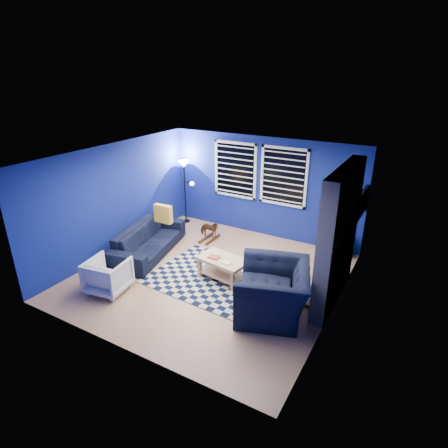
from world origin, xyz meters
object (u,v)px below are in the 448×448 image
object	(u,v)px
coffee_table	(223,264)
tv	(361,204)
cabinet	(333,243)
floor_lamp	(185,173)
armchair_bent	(108,275)
sofa	(149,240)
armchair_big	(273,291)
rocking_horse	(209,229)

from	to	relation	value
coffee_table	tv	bearing A→B (deg)	42.39
cabinet	floor_lamp	distance (m)	4.21
coffee_table	cabinet	xyz separation A→B (m)	(1.65, 2.22, -0.06)
armchair_bent	floor_lamp	bearing A→B (deg)	-87.90
sofa	armchair_bent	world-z (taller)	armchair_bent
sofa	floor_lamp	xyz separation A→B (m)	(-0.35, 2.00, 1.08)
armchair_big	rocking_horse	xyz separation A→B (m)	(-2.54, 2.00, -0.16)
armchair_bent	coffee_table	size ratio (longest dim) A/B	0.69
armchair_big	floor_lamp	size ratio (longest dim) A/B	0.79
armchair_bent	cabinet	world-z (taller)	armchair_bent
tv	rocking_horse	bearing A→B (deg)	-171.46
armchair_bent	cabinet	distance (m)	4.96
tv	floor_lamp	xyz separation A→B (m)	(-4.58, 0.20, 0.01)
armchair_bent	rocking_horse	bearing A→B (deg)	-108.26
tv	sofa	world-z (taller)	tv
armchair_big	armchair_bent	size ratio (longest dim) A/B	1.86
armchair_big	rocking_horse	distance (m)	3.23
tv	floor_lamp	distance (m)	4.58
coffee_table	cabinet	size ratio (longest dim) A/B	1.41
sofa	floor_lamp	size ratio (longest dim) A/B	1.32
tv	armchair_big	distance (m)	2.82
rocking_horse	coffee_table	bearing A→B (deg)	-147.49
sofa	armchair_bent	size ratio (longest dim) A/B	3.09
cabinet	armchair_big	bearing A→B (deg)	-115.20
armchair_big	sofa	bearing A→B (deg)	-120.55
tv	coffee_table	bearing A→B (deg)	-137.61
armchair_bent	tv	bearing A→B (deg)	-147.57
tv	coffee_table	distance (m)	3.12
armchair_big	cabinet	distance (m)	2.77
sofa	armchair_bent	xyz separation A→B (m)	(0.37, -1.62, 0.00)
sofa	floor_lamp	world-z (taller)	floor_lamp
tv	rocking_horse	size ratio (longest dim) A/B	1.95
armchair_big	cabinet	bearing A→B (deg)	154.33
tv	armchair_bent	size ratio (longest dim) A/B	1.36
coffee_table	sofa	bearing A→B (deg)	175.19
tv	cabinet	bearing A→B (deg)	154.97
armchair_bent	rocking_horse	distance (m)	2.95
rocking_horse	armchair_bent	bearing A→B (deg)	163.54
armchair_big	coffee_table	world-z (taller)	armchair_big
rocking_horse	coffee_table	xyz separation A→B (m)	(1.22, -1.47, 0.06)
armchair_bent	cabinet	size ratio (longest dim) A/B	0.97
tv	rocking_horse	world-z (taller)	tv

